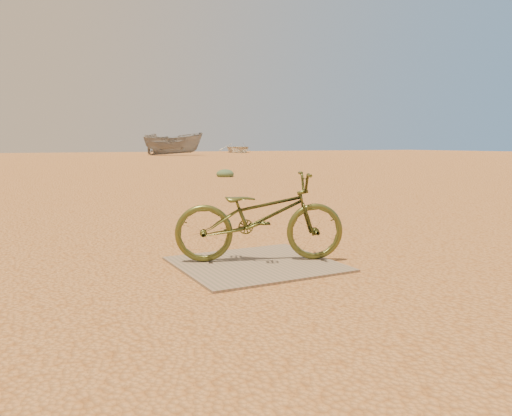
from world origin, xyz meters
name	(u,v)px	position (x,y,z in m)	size (l,w,h in m)	color
ground	(300,260)	(0.00, 0.00, 0.00)	(120.00, 120.00, 0.00)	#C4834A
plywood_board	(256,264)	(-0.48, 0.01, 0.01)	(1.38, 1.27, 0.02)	#856A57
bicycle	(260,217)	(-0.39, 0.09, 0.43)	(0.54, 1.56, 0.82)	#4B5020
boat_mid_right	(173,144)	(12.04, 40.59, 1.05)	(2.04, 5.41, 2.09)	gray
boat_far_right	(237,148)	(23.07, 50.08, 0.57)	(3.92, 5.49, 1.14)	silver
kale_b	(225,177)	(4.21, 11.25, 0.00)	(0.59, 0.59, 0.32)	#5B7751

